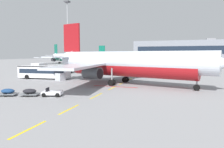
{
  "coord_description": "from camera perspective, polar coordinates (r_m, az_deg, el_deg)",
  "views": [
    {
      "loc": [
        28.62,
        -11.51,
        5.62
      ],
      "look_at": [
        16.91,
        23.53,
        2.04
      ],
      "focal_mm": 32.63,
      "sensor_mm": 36.0,
      "label": 1
    }
  ],
  "objects": [
    {
      "name": "apron_light_mast_near",
      "position": [
        79.58,
        -12.34,
        12.64
      ],
      "size": [
        1.8,
        1.8,
        25.2
      ],
      "color": "slate",
      "rests_on": "ground"
    },
    {
      "name": "airliner_far_center",
      "position": [
        109.85,
        2.45,
        4.36
      ],
      "size": [
        30.02,
        29.59,
        10.52
      ],
      "color": "silver",
      "rests_on": "ground"
    },
    {
      "name": "baggage_train",
      "position": [
        29.75,
        -22.03,
        -4.74
      ],
      "size": [
        8.66,
        3.9,
        1.14
      ],
      "color": "silver",
      "rests_on": "ground"
    },
    {
      "name": "uld_cargo_container",
      "position": [
        45.16,
        -14.27,
        -0.77
      ],
      "size": [
        1.97,
        1.94,
        1.6
      ],
      "color": "#B7BCC6",
      "rests_on": "ground"
    },
    {
      "name": "apron_shuttle_bus",
      "position": [
        49.25,
        -18.45,
        0.74
      ],
      "size": [
        12.24,
        3.95,
        3.0
      ],
      "color": "silver",
      "rests_on": "ground"
    },
    {
      "name": "airliner_far_right",
      "position": [
        126.6,
        -13.21,
        4.61
      ],
      "size": [
        31.74,
        29.57,
        12.14
      ],
      "color": "silver",
      "rests_on": "ground"
    },
    {
      "name": "fuel_service_truck",
      "position": [
        64.45,
        -12.33,
        1.86
      ],
      "size": [
        5.52,
        7.28,
        3.14
      ],
      "color": "black",
      "rests_on": "ground"
    },
    {
      "name": "terminal_satellite",
      "position": [
        169.34,
        21.43,
        5.94
      ],
      "size": [
        86.66,
        22.65,
        17.52
      ],
      "color": "gray",
      "rests_on": "ground"
    },
    {
      "name": "airliner_foreground",
      "position": [
        37.86,
        3.86,
        2.99
      ],
      "size": [
        34.49,
        33.65,
        12.2
      ],
      "color": "silver",
      "rests_on": "ground"
    },
    {
      "name": "apron_paint_markings",
      "position": [
        50.2,
        6.15,
        -0.93
      ],
      "size": [
        8.0,
        97.89,
        0.01
      ],
      "color": "yellow",
      "rests_on": "ground"
    },
    {
      "name": "catering_truck",
      "position": [
        60.5,
        -19.98,
        1.43
      ],
      "size": [
        3.36,
        7.25,
        3.14
      ],
      "color": "black",
      "rests_on": "ground"
    }
  ]
}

